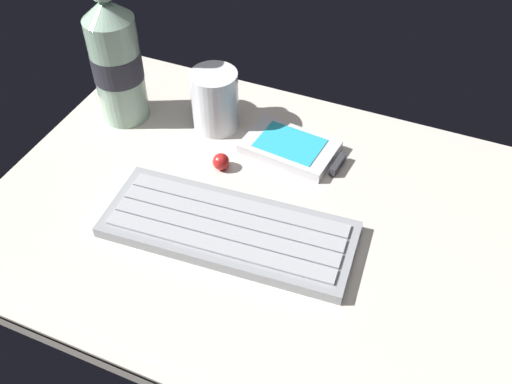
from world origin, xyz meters
TOP-DOWN VIEW (x-y plane):
  - ground_plane at (0.00, -0.23)cm, footprint 64.00×48.00cm
  - keyboard at (-1.43, -4.71)cm, footprint 29.72×13.06cm
  - handheld_device at (0.66, 11.48)cm, footprint 13.33×8.83cm
  - juice_cup at (-11.42, 12.72)cm, footprint 6.40×6.40cm
  - water_bottle at (-24.24, 9.82)cm, footprint 6.73×6.73cm
  - trackball_mouse at (-7.00, 5.00)cm, footprint 2.20×2.20cm

SIDE VIEW (x-z plane):
  - ground_plane at x=0.00cm, z-range -2.39..0.41cm
  - handheld_device at x=0.66cm, z-range -0.02..1.48cm
  - keyboard at x=-1.43cm, z-range -0.04..1.66cm
  - trackball_mouse at x=-7.00cm, z-range 0.00..2.20cm
  - juice_cup at x=-11.42cm, z-range -0.34..8.16cm
  - water_bottle at x=-24.24cm, z-range -1.39..19.41cm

